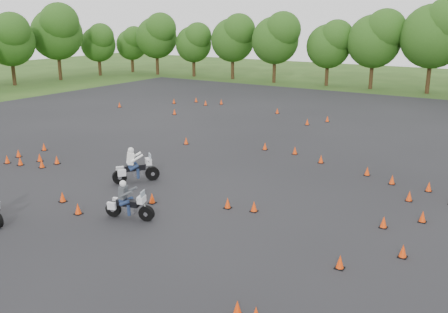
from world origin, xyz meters
The scene contains 6 objects.
ground centered at (0.00, 0.00, 0.00)m, with size 140.00×140.00×0.00m, color #2D5119.
asphalt_pad centered at (0.00, 6.00, 0.01)m, with size 62.00×62.00×0.00m, color black.
treeline centered at (3.11, 35.32, 4.64)m, with size 86.92×32.21×10.90m.
traffic_cones centered at (-0.05, 5.54, 0.23)m, with size 36.31×32.92×0.45m.
rider_grey centered at (-0.50, -2.36, 0.83)m, with size 2.14×0.66×1.65m, color #43474B, non-canonical shape.
rider_white centered at (-3.47, 1.30, 0.91)m, with size 2.34×0.72×1.81m, color white, non-canonical shape.
Camera 1 is at (12.84, -16.30, 7.94)m, focal length 40.00 mm.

